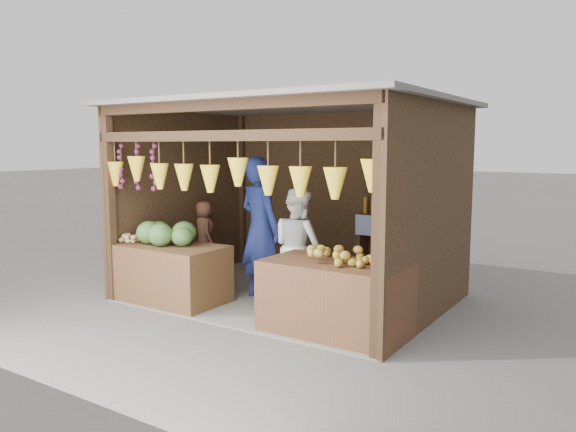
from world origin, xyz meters
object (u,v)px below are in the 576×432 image
object	(u,v)px
counter_left	(172,273)
vendor_seated	(204,232)
man_standing	(260,229)
woman_standing	(298,247)
counter_right	(335,298)

from	to	relation	value
counter_left	vendor_seated	xyz separation A→B (m)	(-0.41, 1.12, 0.39)
man_standing	woman_standing	distance (m)	0.60
counter_right	vendor_seated	xyz separation A→B (m)	(-2.86, 1.08, 0.37)
vendor_seated	woman_standing	bearing A→B (deg)	-155.79
man_standing	vendor_seated	world-z (taller)	man_standing
counter_left	man_standing	world-z (taller)	man_standing
man_standing	woman_standing	bearing A→B (deg)	-155.46
vendor_seated	man_standing	bearing A→B (deg)	-162.61
counter_left	vendor_seated	bearing A→B (deg)	109.93
vendor_seated	counter_left	bearing A→B (deg)	143.05
counter_right	woman_standing	distance (m)	1.30
counter_left	woman_standing	xyz separation A→B (m)	(1.49, 0.83, 0.39)
woman_standing	vendor_seated	world-z (taller)	woman_standing
counter_right	woman_standing	size ratio (longest dim) A/B	1.03
counter_left	vendor_seated	distance (m)	1.26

